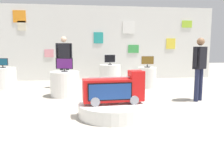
{
  "coord_description": "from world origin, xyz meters",
  "views": [
    {
      "loc": [
        -0.5,
        -4.95,
        1.43
      ],
      "look_at": [
        0.24,
        0.26,
        0.67
      ],
      "focal_mm": 37.95,
      "sensor_mm": 36.0,
      "label": 1
    }
  ],
  "objects_px": {
    "display_pedestal_left_rear": "(110,74)",
    "tv_on_right_rear": "(3,63)",
    "display_pedestal_right_rear": "(4,78)",
    "main_display_pedestal": "(113,110)",
    "display_pedestal_center_rear": "(147,78)",
    "tv_on_center_rear": "(147,61)",
    "tv_on_far_right": "(64,64)",
    "novelty_firetruck_tv": "(115,90)",
    "shopper_browsing_near_truck": "(64,58)",
    "shopper_browsing_rear": "(200,64)",
    "tv_on_left_rear": "(110,59)",
    "display_pedestal_far_right": "(65,84)"
  },
  "relations": [
    {
      "from": "main_display_pedestal",
      "to": "display_pedestal_right_rear",
      "type": "bearing_deg",
      "value": 130.91
    },
    {
      "from": "tv_on_center_rear",
      "to": "display_pedestal_center_rear",
      "type": "bearing_deg",
      "value": 96.17
    },
    {
      "from": "novelty_firetruck_tv",
      "to": "display_pedestal_center_rear",
      "type": "relative_size",
      "value": 1.74
    },
    {
      "from": "tv_on_left_rear",
      "to": "shopper_browsing_rear",
      "type": "xyz_separation_m",
      "value": [
        1.91,
        -3.55,
        0.03
      ]
    },
    {
      "from": "novelty_firetruck_tv",
      "to": "tv_on_center_rear",
      "type": "xyz_separation_m",
      "value": [
        1.65,
        3.26,
        0.39
      ]
    },
    {
      "from": "tv_on_right_rear",
      "to": "shopper_browsing_rear",
      "type": "height_order",
      "value": "shopper_browsing_rear"
    },
    {
      "from": "tv_on_right_rear",
      "to": "novelty_firetruck_tv",
      "type": "bearing_deg",
      "value": -48.89
    },
    {
      "from": "display_pedestal_left_rear",
      "to": "display_pedestal_right_rear",
      "type": "height_order",
      "value": "same"
    },
    {
      "from": "display_pedestal_far_right",
      "to": "shopper_browsing_near_truck",
      "type": "height_order",
      "value": "shopper_browsing_near_truck"
    },
    {
      "from": "main_display_pedestal",
      "to": "display_pedestal_far_right",
      "type": "height_order",
      "value": "display_pedestal_far_right"
    },
    {
      "from": "display_pedestal_center_rear",
      "to": "tv_on_right_rear",
      "type": "distance_m",
      "value": 5.0
    },
    {
      "from": "novelty_firetruck_tv",
      "to": "tv_on_right_rear",
      "type": "height_order",
      "value": "tv_on_right_rear"
    },
    {
      "from": "display_pedestal_center_rear",
      "to": "tv_on_center_rear",
      "type": "xyz_separation_m",
      "value": [
        0.0,
        -0.0,
        0.58
      ]
    },
    {
      "from": "tv_on_center_rear",
      "to": "tv_on_right_rear",
      "type": "relative_size",
      "value": 1.19
    },
    {
      "from": "tv_on_left_rear",
      "to": "display_pedestal_left_rear",
      "type": "bearing_deg",
      "value": 73.91
    },
    {
      "from": "display_pedestal_center_rear",
      "to": "shopper_browsing_rear",
      "type": "relative_size",
      "value": 0.43
    },
    {
      "from": "shopper_browsing_rear",
      "to": "shopper_browsing_near_truck",
      "type": "bearing_deg",
      "value": 144.83
    },
    {
      "from": "tv_on_center_rear",
      "to": "display_pedestal_right_rear",
      "type": "relative_size",
      "value": 0.54
    },
    {
      "from": "display_pedestal_left_rear",
      "to": "tv_on_right_rear",
      "type": "relative_size",
      "value": 2.19
    },
    {
      "from": "main_display_pedestal",
      "to": "display_pedestal_far_right",
      "type": "bearing_deg",
      "value": 116.66
    },
    {
      "from": "display_pedestal_left_rear",
      "to": "tv_on_left_rear",
      "type": "distance_m",
      "value": 0.59
    },
    {
      "from": "main_display_pedestal",
      "to": "display_pedestal_center_rear",
      "type": "height_order",
      "value": "display_pedestal_center_rear"
    },
    {
      "from": "main_display_pedestal",
      "to": "shopper_browsing_rear",
      "type": "relative_size",
      "value": 0.86
    },
    {
      "from": "tv_on_far_right",
      "to": "shopper_browsing_near_truck",
      "type": "xyz_separation_m",
      "value": [
        -0.09,
        1.46,
        0.12
      ]
    },
    {
      "from": "display_pedestal_right_rear",
      "to": "novelty_firetruck_tv",
      "type": "bearing_deg",
      "value": -48.91
    },
    {
      "from": "display_pedestal_left_rear",
      "to": "display_pedestal_far_right",
      "type": "bearing_deg",
      "value": -124.09
    },
    {
      "from": "display_pedestal_center_rear",
      "to": "tv_on_far_right",
      "type": "height_order",
      "value": "tv_on_far_right"
    },
    {
      "from": "display_pedestal_left_rear",
      "to": "shopper_browsing_near_truck",
      "type": "xyz_separation_m",
      "value": [
        -1.74,
        -0.99,
        0.69
      ]
    },
    {
      "from": "main_display_pedestal",
      "to": "shopper_browsing_rear",
      "type": "xyz_separation_m",
      "value": [
        2.45,
        1.09,
        0.84
      ]
    },
    {
      "from": "tv_on_center_rear",
      "to": "display_pedestal_right_rear",
      "type": "distance_m",
      "value": 5.01
    },
    {
      "from": "display_pedestal_right_rear",
      "to": "display_pedestal_far_right",
      "type": "distance_m",
      "value": 2.67
    },
    {
      "from": "tv_on_left_rear",
      "to": "shopper_browsing_near_truck",
      "type": "relative_size",
      "value": 0.27
    },
    {
      "from": "display_pedestal_right_rear",
      "to": "tv_on_far_right",
      "type": "bearing_deg",
      "value": -36.04
    },
    {
      "from": "main_display_pedestal",
      "to": "novelty_firetruck_tv",
      "type": "distance_m",
      "value": 0.42
    },
    {
      "from": "shopper_browsing_near_truck",
      "to": "shopper_browsing_rear",
      "type": "bearing_deg",
      "value": -35.17
    },
    {
      "from": "display_pedestal_center_rear",
      "to": "display_pedestal_right_rear",
      "type": "height_order",
      "value": "same"
    },
    {
      "from": "tv_on_right_rear",
      "to": "shopper_browsing_rear",
      "type": "xyz_separation_m",
      "value": [
        5.72,
        -2.68,
        0.08
      ]
    },
    {
      "from": "display_pedestal_center_rear",
      "to": "shopper_browsing_near_truck",
      "type": "xyz_separation_m",
      "value": [
        -2.87,
        0.41,
        0.69
      ]
    },
    {
      "from": "display_pedestal_center_rear",
      "to": "tv_on_far_right",
      "type": "bearing_deg",
      "value": -159.21
    },
    {
      "from": "tv_on_left_rear",
      "to": "display_pedestal_right_rear",
      "type": "relative_size",
      "value": 0.57
    },
    {
      "from": "display_pedestal_left_rear",
      "to": "tv_on_right_rear",
      "type": "height_order",
      "value": "tv_on_right_rear"
    },
    {
      "from": "novelty_firetruck_tv",
      "to": "tv_on_left_rear",
      "type": "relative_size",
      "value": 2.61
    },
    {
      "from": "shopper_browsing_near_truck",
      "to": "novelty_firetruck_tv",
      "type": "bearing_deg",
      "value": -71.64
    },
    {
      "from": "display_pedestal_left_rear",
      "to": "display_pedestal_center_rear",
      "type": "bearing_deg",
      "value": -50.97
    },
    {
      "from": "display_pedestal_right_rear",
      "to": "tv_on_far_right",
      "type": "xyz_separation_m",
      "value": [
        2.16,
        -1.57,
        0.58
      ]
    },
    {
      "from": "tv_on_left_rear",
      "to": "tv_on_right_rear",
      "type": "bearing_deg",
      "value": -167.11
    },
    {
      "from": "tv_on_right_rear",
      "to": "shopper_browsing_near_truck",
      "type": "bearing_deg",
      "value": -3.03
    },
    {
      "from": "novelty_firetruck_tv",
      "to": "tv_on_left_rear",
      "type": "xyz_separation_m",
      "value": [
        0.52,
        4.65,
        0.4
      ]
    },
    {
      "from": "display_pedestal_left_rear",
      "to": "display_pedestal_far_right",
      "type": "relative_size",
      "value": 1.02
    },
    {
      "from": "shopper_browsing_near_truck",
      "to": "shopper_browsing_rear",
      "type": "xyz_separation_m",
      "value": [
        3.64,
        -2.57,
        -0.08
      ]
    }
  ]
}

